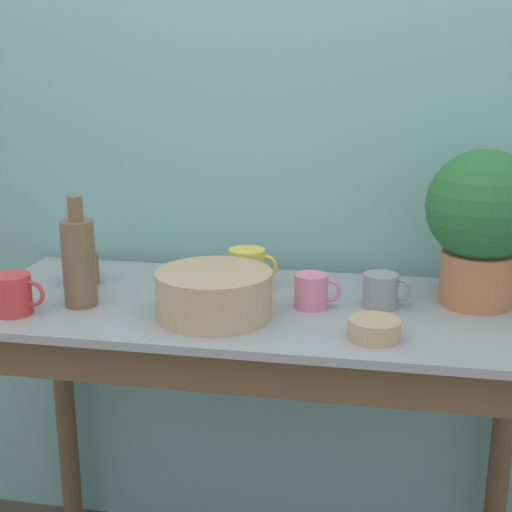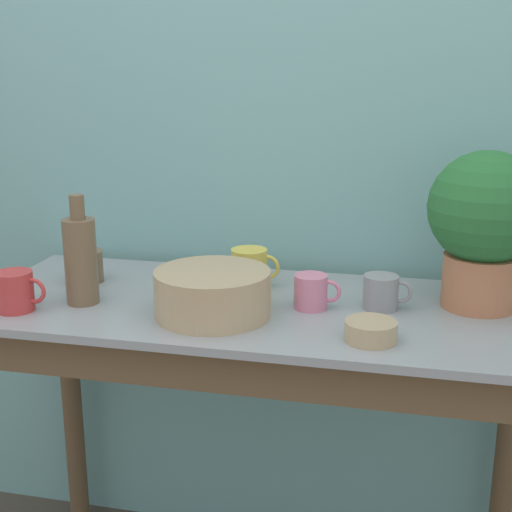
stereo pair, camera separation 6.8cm
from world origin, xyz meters
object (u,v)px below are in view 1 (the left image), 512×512
potted_plant (482,219)px  mug_grey (381,291)px  bowl_wash_large (214,294)px  bowl_small_tan (374,329)px  mug_yellow (248,268)px  mug_red (13,294)px  bottle_tall (79,261)px  mug_pink (312,291)px  bottle_short (81,267)px

potted_plant → mug_grey: bearing=-163.4°
bowl_wash_large → bowl_small_tan: bearing=-11.0°
bowl_wash_large → mug_yellow: (0.03, 0.23, -0.00)m
potted_plant → mug_yellow: bearing=176.7°
mug_red → bottle_tall: bearing=34.2°
bowl_wash_large → bottle_tall: bearing=177.2°
bowl_small_tan → bowl_wash_large: bearing=169.0°
potted_plant → bottle_tall: potted_plant is taller
mug_pink → mug_red: bearing=-165.8°
bowl_wash_large → mug_red: size_ratio=2.13×
bottle_tall → mug_grey: bearing=9.4°
bottle_short → mug_pink: size_ratio=0.95×
bottle_short → bottle_tall: bearing=-66.0°
bowl_wash_large → mug_red: bearing=-171.3°
mug_pink → mug_grey: size_ratio=0.97×
mug_red → mug_pink: mug_red is taller
bowl_wash_large → bowl_small_tan: (0.37, -0.07, -0.03)m
mug_pink → mug_grey: bearing=11.5°
mug_pink → mug_yellow: (-0.18, 0.13, 0.01)m
bottle_short → mug_pink: (0.62, -0.07, -0.00)m
potted_plant → mug_red: (-1.07, -0.27, -0.16)m
bowl_small_tan → mug_yellow: bearing=137.6°
bowl_wash_large → mug_grey: bearing=19.6°
potted_plant → mug_pink: size_ratio=3.33×
mug_red → mug_yellow: mug_yellow is taller
bowl_wash_large → mug_pink: size_ratio=2.39×
mug_grey → bottle_tall: bearing=-170.6°
mug_red → mug_grey: bearing=13.7°
bowl_wash_large → potted_plant: bearing=18.5°
mug_red → mug_grey: (0.84, 0.21, -0.01)m
bottle_short → mug_pink: bearing=-6.9°
potted_plant → mug_pink: 0.44m
bowl_wash_large → bowl_small_tan: bowl_wash_large is taller
mug_grey → bottle_short: bearing=177.0°
mug_red → bowl_small_tan: (0.83, -0.00, -0.03)m
bottle_short → mug_red: bottle_short is taller
potted_plant → bowl_small_tan: bearing=-130.7°
mug_yellow → bowl_small_tan: mug_yellow is taller
mug_red → bowl_small_tan: mug_red is taller
mug_grey → bowl_small_tan: mug_grey is taller
bottle_tall → mug_grey: size_ratio=2.30×
bottle_tall → mug_pink: bottle_tall is taller
bowl_wash_large → mug_pink: (0.22, 0.10, -0.01)m
bottle_short → mug_yellow: size_ratio=0.81×
bowl_wash_large → bowl_small_tan: 0.38m
mug_grey → bowl_small_tan: (-0.01, -0.21, -0.02)m
bottle_tall → bowl_small_tan: bottle_tall is taller
bottle_tall → mug_pink: (0.55, 0.09, -0.07)m
mug_red → mug_yellow: (0.50, 0.31, 0.00)m
bottle_tall → mug_yellow: bearing=30.7°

